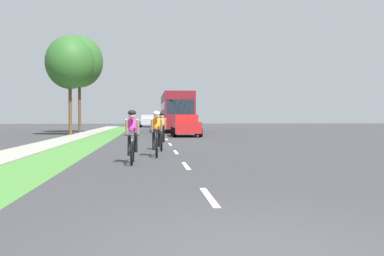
% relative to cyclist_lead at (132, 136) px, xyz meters
% --- Properties ---
extents(ground_plane, '(120.00, 120.00, 0.00)m').
position_rel_cyclist_lead_xyz_m(ground_plane, '(1.53, 11.58, -0.81)').
color(ground_plane, '#38383A').
extents(grass_verge, '(1.93, 70.00, 0.01)m').
position_rel_cyclist_lead_xyz_m(grass_verge, '(-2.67, 11.58, -0.81)').
color(grass_verge, '#478438').
rests_on(grass_verge, ground_plane).
extents(sidewalk_concrete, '(1.70, 70.00, 0.10)m').
position_rel_cyclist_lead_xyz_m(sidewalk_concrete, '(-4.48, 11.58, -0.81)').
color(sidewalk_concrete, '#9E998E').
rests_on(sidewalk_concrete, ground_plane).
extents(lane_markings_center, '(0.12, 53.13, 0.01)m').
position_rel_cyclist_lead_xyz_m(lane_markings_center, '(1.53, 15.58, -0.81)').
color(lane_markings_center, white).
rests_on(lane_markings_center, ground_plane).
extents(cyclist_lead, '(0.42, 1.72, 1.58)m').
position_rel_cyclist_lead_xyz_m(cyclist_lead, '(0.00, 0.00, 0.00)').
color(cyclist_lead, black).
rests_on(cyclist_lead, ground_plane).
extents(cyclist_trailing, '(0.42, 1.72, 1.58)m').
position_rel_cyclist_lead_xyz_m(cyclist_trailing, '(0.75, 2.15, 0.00)').
color(cyclist_trailing, black).
rests_on(cyclist_trailing, ground_plane).
extents(cyclist_distant, '(0.42, 1.72, 1.58)m').
position_rel_cyclist_lead_xyz_m(cyclist_distant, '(0.98, 4.89, 0.00)').
color(cyclist_distant, black).
rests_on(cyclist_distant, ground_plane).
extents(sedan_red, '(1.98, 4.30, 1.52)m').
position_rel_cyclist_lead_xyz_m(sedan_red, '(3.06, 17.22, -0.04)').
color(sedan_red, red).
rests_on(sedan_red, ground_plane).
extents(bus_maroon, '(2.78, 11.60, 3.48)m').
position_rel_cyclist_lead_xyz_m(bus_maroon, '(2.98, 27.28, 1.17)').
color(bus_maroon, maroon).
rests_on(bus_maroon, ground_plane).
extents(pickup_silver, '(2.22, 5.10, 1.64)m').
position_rel_cyclist_lead_xyz_m(pickup_silver, '(0.35, 44.61, 0.02)').
color(pickup_silver, '#A5A8AD').
rests_on(pickup_silver, ground_plane).
extents(street_tree_near, '(3.54, 3.54, 7.31)m').
position_rel_cyclist_lead_xyz_m(street_tree_near, '(-5.31, 19.47, 4.54)').
color(street_tree_near, brown).
rests_on(street_tree_near, ground_plane).
extents(street_tree_far, '(4.01, 4.01, 8.31)m').
position_rel_cyclist_lead_xyz_m(street_tree_far, '(-5.47, 24.73, 5.27)').
color(street_tree_far, brown).
rests_on(street_tree_far, ground_plane).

